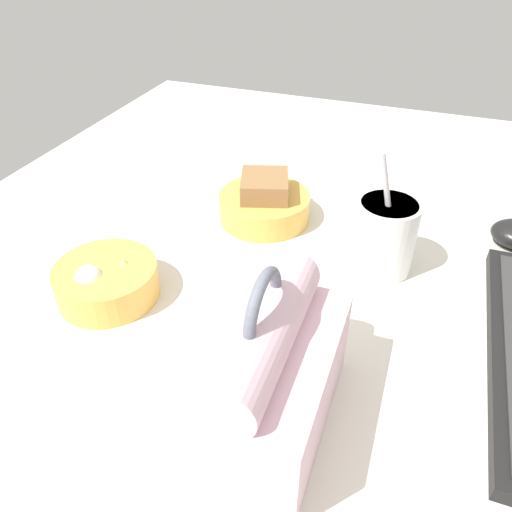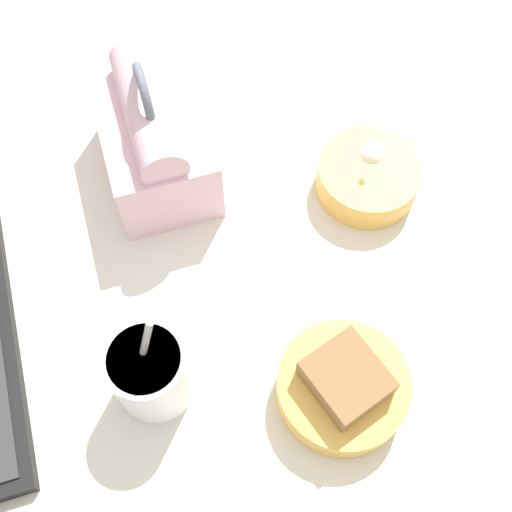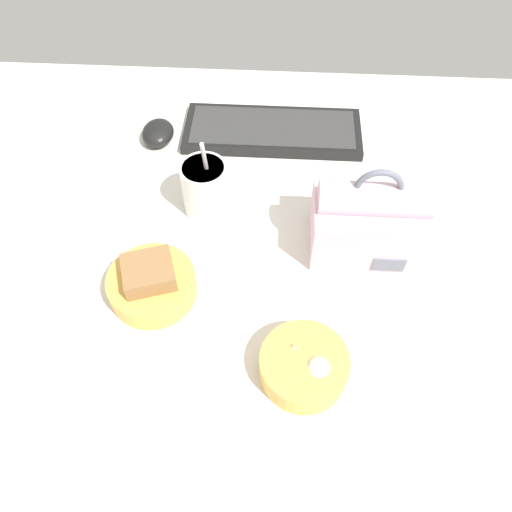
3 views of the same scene
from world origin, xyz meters
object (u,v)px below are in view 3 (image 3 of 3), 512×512
at_px(soup_cup, 205,187).
at_px(bento_bowl_snacks, 304,365).
at_px(keyboard, 273,131).
at_px(computer_mouse, 158,133).
at_px(lunch_bag, 370,221).
at_px(bento_bowl_sandwich, 152,283).

relative_size(soup_cup, bento_bowl_snacks, 1.32).
relative_size(keyboard, computer_mouse, 4.48).
height_order(soup_cup, bento_bowl_snacks, soup_cup).
bearing_deg(lunch_bag, computer_mouse, 148.03).
bearing_deg(bento_bowl_sandwich, lunch_bag, 18.99).
xyz_separation_m(keyboard, bento_bowl_snacks, (0.06, -0.52, 0.01)).
xyz_separation_m(bento_bowl_sandwich, computer_mouse, (-0.06, 0.37, -0.01)).
height_order(lunch_bag, soup_cup, lunch_bag).
relative_size(soup_cup, bento_bowl_sandwich, 1.20).
xyz_separation_m(lunch_bag, bento_bowl_sandwich, (-0.34, -0.12, -0.04)).
xyz_separation_m(bento_bowl_sandwich, bento_bowl_snacks, (0.24, -0.12, -0.00)).
bearing_deg(soup_cup, bento_bowl_sandwich, -108.96).
distance_m(soup_cup, bento_bowl_sandwich, 0.20).
distance_m(lunch_bag, soup_cup, 0.29).
bearing_deg(lunch_bag, bento_bowl_snacks, -113.33).
distance_m(keyboard, lunch_bag, 0.33).
height_order(lunch_bag, bento_bowl_sandwich, lunch_bag).
relative_size(bento_bowl_sandwich, computer_mouse, 1.72).
xyz_separation_m(soup_cup, bento_bowl_snacks, (0.17, -0.31, -0.03)).
height_order(bento_bowl_snacks, computer_mouse, bento_bowl_snacks).
bearing_deg(soup_cup, bento_bowl_snacks, -60.63).
relative_size(keyboard, bento_bowl_snacks, 2.85).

